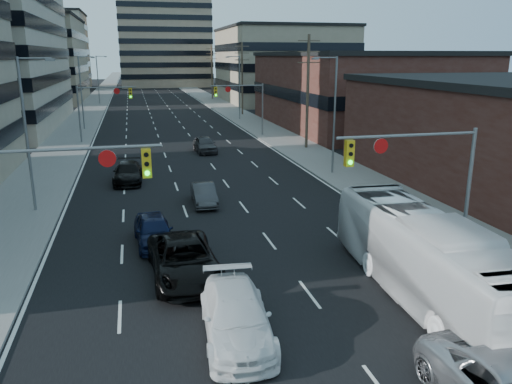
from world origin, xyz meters
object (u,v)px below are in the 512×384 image
at_px(white_van, 236,316).
at_px(transit_bus, 427,258).
at_px(black_pickup, 184,260).
at_px(sedan_blue, 154,230).

bearing_deg(white_van, transit_bus, 11.87).
height_order(black_pickup, transit_bus, transit_bus).
bearing_deg(transit_bus, black_pickup, 158.27).
distance_m(transit_bus, sedan_blue, 12.85).
distance_m(black_pickup, sedan_blue, 4.31).
relative_size(white_van, transit_bus, 0.45).
height_order(black_pickup, white_van, black_pickup).
relative_size(black_pickup, sedan_blue, 1.34).
bearing_deg(transit_bus, white_van, -169.54).
distance_m(black_pickup, transit_bus, 9.70).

